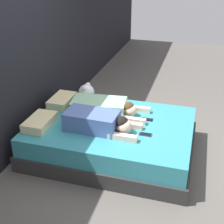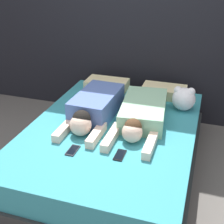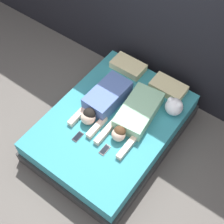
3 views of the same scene
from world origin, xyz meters
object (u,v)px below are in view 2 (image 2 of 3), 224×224
at_px(cell_phone_left, 73,150).
at_px(person_left, 94,108).
at_px(pillow_head_left, 107,84).
at_px(plush_toy, 184,98).
at_px(pillow_head_right, 164,91).
at_px(person_right, 142,114).
at_px(cell_phone_right, 120,155).
at_px(bed, 112,147).

bearing_deg(cell_phone_left, person_left, 93.60).
height_order(pillow_head_left, plush_toy, plush_toy).
bearing_deg(pillow_head_left, pillow_head_right, 0.00).
relative_size(person_right, cell_phone_right, 6.93).
height_order(cell_phone_right, plush_toy, plush_toy).
distance_m(cell_phone_left, cell_phone_right, 0.38).
distance_m(pillow_head_left, cell_phone_left, 1.31).
bearing_deg(cell_phone_right, bed, 115.54).
distance_m(person_left, person_right, 0.45).
distance_m(pillow_head_right, cell_phone_left, 1.40).
distance_m(person_left, cell_phone_left, 0.58).
distance_m(bed, pillow_head_right, 0.94).
height_order(pillow_head_left, person_left, person_left).
height_order(pillow_head_right, plush_toy, plush_toy).
height_order(bed, pillow_head_left, pillow_head_left).
xyz_separation_m(pillow_head_left, cell_phone_right, (0.53, -1.25, -0.05)).
bearing_deg(person_left, pillow_head_left, 99.06).
relative_size(pillow_head_right, cell_phone_left, 3.12).
bearing_deg(cell_phone_left, pillow_head_left, 96.69).
xyz_separation_m(bed, pillow_head_right, (0.33, 0.84, 0.28)).
height_order(person_right, cell_phone_left, person_right).
distance_m(cell_phone_right, plush_toy, 1.04).
relative_size(pillow_head_left, cell_phone_right, 3.12).
xyz_separation_m(bed, cell_phone_left, (-0.18, -0.47, 0.23)).
height_order(cell_phone_left, cell_phone_right, same).
height_order(person_left, cell_phone_left, person_left).
xyz_separation_m(person_left, cell_phone_left, (0.04, -0.57, -0.10)).
relative_size(pillow_head_left, person_right, 0.45).
xyz_separation_m(pillow_head_right, person_right, (-0.10, -0.67, 0.03)).
bearing_deg(person_left, cell_phone_left, -86.40).
bearing_deg(bed, pillow_head_left, 111.58).
bearing_deg(person_right, cell_phone_left, -123.14).
height_order(pillow_head_left, cell_phone_right, pillow_head_left).
distance_m(bed, cell_phone_right, 0.51).
xyz_separation_m(person_right, cell_phone_right, (-0.04, -0.58, -0.08)).
bearing_deg(bed, pillow_head_right, 68.42).
relative_size(pillow_head_right, person_right, 0.45).
bearing_deg(person_left, bed, -25.52).
relative_size(cell_phone_left, plush_toy, 0.63).
bearing_deg(person_right, pillow_head_left, 130.06).
xyz_separation_m(pillow_head_right, cell_phone_right, (-0.13, -1.25, -0.05)).
relative_size(bed, pillow_head_left, 4.37).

